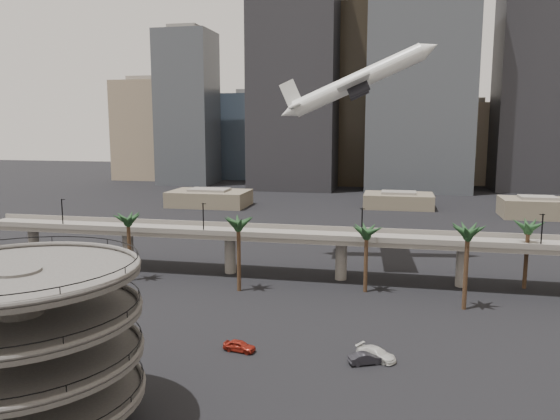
% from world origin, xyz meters
% --- Properties ---
extents(parking_ramp, '(22.20, 22.20, 17.35)m').
position_xyz_m(parking_ramp, '(-13.00, -4.00, 9.84)').
color(parking_ramp, '#494644').
rests_on(parking_ramp, ground).
extents(overpass, '(130.00, 9.30, 14.70)m').
position_xyz_m(overpass, '(0.00, 55.00, 7.34)').
color(overpass, slate).
rests_on(overpass, ground).
extents(palm_trees, '(76.40, 18.40, 14.00)m').
position_xyz_m(palm_trees, '(11.58, 47.18, 11.30)').
color(palm_trees, '#4A311F').
rests_on(palm_trees, ground).
extents(low_buildings, '(135.00, 27.50, 6.80)m').
position_xyz_m(low_buildings, '(6.89, 142.30, 2.86)').
color(low_buildings, '#635949').
rests_on(low_buildings, ground).
extents(skyline, '(269.00, 86.00, 115.52)m').
position_xyz_m(skyline, '(15.11, 217.09, 42.21)').
color(skyline, gray).
rests_on(skyline, ground).
extents(airborne_jet, '(33.31, 30.56, 17.23)m').
position_xyz_m(airborne_jet, '(12.10, 70.25, 37.91)').
color(airborne_jet, silver).
rests_on(airborne_jet, ground).
extents(car_a, '(4.53, 2.45, 1.46)m').
position_xyz_m(car_a, '(1.37, 18.76, 0.73)').
color(car_a, maroon).
rests_on(car_a, ground).
extents(car_b, '(4.59, 3.20, 1.44)m').
position_xyz_m(car_b, '(17.73, 18.30, 0.72)').
color(car_b, '#222127').
rests_on(car_b, ground).
extents(car_c, '(5.61, 4.48, 1.52)m').
position_xyz_m(car_c, '(18.94, 19.93, 0.76)').
color(car_c, silver).
rests_on(car_c, ground).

